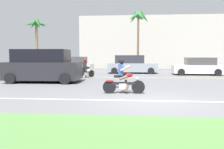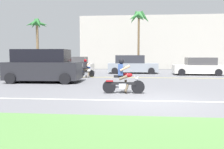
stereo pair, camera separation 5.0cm
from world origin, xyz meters
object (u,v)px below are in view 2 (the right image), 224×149
suv_nearby (43,66)px  parked_car_0 (72,65)px  parked_car_1 (132,65)px  motorcyclist_distant (86,70)px  motorcyclist (123,79)px  palm_tree_1 (139,21)px  palm_tree_0 (37,27)px  parked_car_2 (198,67)px

suv_nearby → parked_car_0: suv_nearby is taller
parked_car_1 → motorcyclist_distant: size_ratio=3.24×
motorcyclist → parked_car_1: 11.05m
palm_tree_1 → motorcyclist_distant: size_ratio=4.41×
parked_car_1 → palm_tree_0: (-10.33, 3.66, 3.92)m
parked_car_0 → palm_tree_1: size_ratio=0.70×
motorcyclist → suv_nearby: (-5.01, 3.73, 0.33)m
parked_car_2 → palm_tree_1: bearing=142.3°
parked_car_2 → motorcyclist_distant: bearing=-160.3°
motorcyclist → palm_tree_1: bearing=85.8°
motorcyclist → parked_car_0: motorcyclist is taller
palm_tree_1 → motorcyclist_distant: bearing=-120.0°
motorcyclist → parked_car_1: size_ratio=0.40×
parked_car_1 → palm_tree_1: 5.04m
palm_tree_0 → palm_tree_1: bearing=-6.0°
palm_tree_0 → parked_car_1: bearing=-19.5°
motorcyclist → parked_car_0: size_ratio=0.43×
suv_nearby → palm_tree_1: palm_tree_1 is taller
parked_car_0 → palm_tree_0: bearing=148.4°
motorcyclist → palm_tree_1: size_ratio=0.30×
parked_car_1 → parked_car_2: parked_car_1 is taller
motorcyclist → palm_tree_0: bearing=124.2°
parked_car_1 → suv_nearby: bearing=-126.0°
parked_car_1 → motorcyclist_distant: parked_car_1 is taller
motorcyclist → motorcyclist_distant: motorcyclist is taller
parked_car_1 → parked_car_2: bearing=-12.5°
parked_car_0 → palm_tree_1: bearing=14.6°
suv_nearby → palm_tree_0: 12.63m
parked_car_2 → parked_car_1: bearing=167.5°
palm_tree_0 → motorcyclist_distant: (7.03, -8.02, -4.11)m
parked_car_0 → parked_car_1: parked_car_1 is taller
suv_nearby → parked_car_2: 12.43m
parked_car_2 → palm_tree_0: palm_tree_0 is taller
motorcyclist → palm_tree_0: palm_tree_0 is taller
motorcyclist → parked_car_0: (-5.42, 11.89, 0.07)m
palm_tree_1 → motorcyclist: bearing=-94.2°
suv_nearby → palm_tree_0: size_ratio=0.82×
parked_car_1 → palm_tree_0: palm_tree_0 is taller
parked_car_0 → parked_car_1: 5.80m
parked_car_0 → motorcyclist_distant: (2.44, -5.20, -0.13)m
motorcyclist → palm_tree_1: (1.00, 13.56, 4.44)m
suv_nearby → parked_car_1: size_ratio=1.04×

